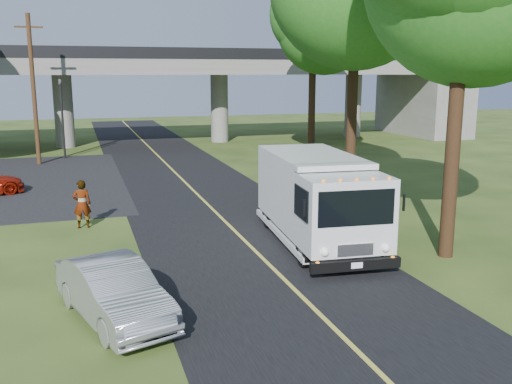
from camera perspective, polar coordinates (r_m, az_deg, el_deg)
name	(u,v)px	position (r m, az deg, el deg)	size (l,w,h in m)	color
ground	(291,287)	(15.35, 3.51, -9.45)	(120.00, 120.00, 0.00)	#2D4117
road	(208,205)	(24.54, -4.86, -1.27)	(7.00, 90.00, 0.02)	black
lane_line	(208,204)	(24.53, -4.86, -1.23)	(0.12, 90.00, 0.01)	gold
overpass	(144,86)	(45.64, -11.16, 10.39)	(54.00, 10.00, 7.30)	slate
traffic_signal	(62,110)	(39.41, -18.84, 7.80)	(0.18, 0.22, 5.20)	black
utility_pole	(33,89)	(37.42, -21.36, 9.58)	(1.60, 0.26, 9.00)	#472D19
tree_right_far	(318,27)	(36.25, 6.17, 16.13)	(5.77, 5.67, 10.99)	#382314
step_van	(317,197)	(18.74, 6.13, -0.48)	(3.15, 7.16, 2.93)	silver
silver_sedan	(113,291)	(13.58, -14.07, -9.60)	(1.46, 4.18, 1.38)	gray
pedestrian	(82,204)	(21.64, -17.01, -1.16)	(0.65, 0.43, 1.78)	gray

